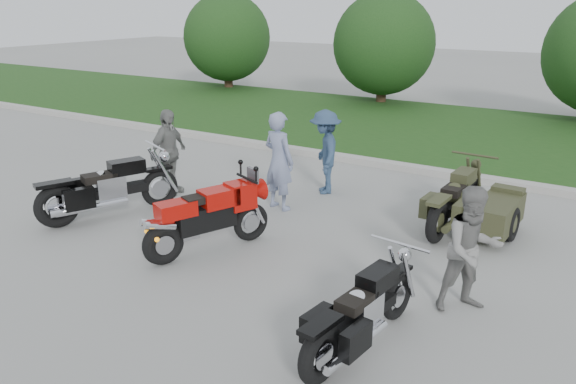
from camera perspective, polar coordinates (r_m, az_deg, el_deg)
The scene contains 13 objects.
ground at distance 8.41m, azimuth -7.80°, elevation -7.08°, with size 80.00×80.00×0.00m, color #9A9B95.
curb at distance 13.24m, azimuth 8.78°, elevation 2.97°, with size 60.00×0.30×0.15m, color #ACA9A2.
grass_strip at distance 17.04m, azimuth 14.35°, elevation 6.15°, with size 60.00×8.00×0.14m, color #2C521C.
tree_far_left at distance 24.40m, azimuth -6.21°, elevation 15.34°, with size 3.60×3.60×4.00m.
tree_mid_left at distance 20.88m, azimuth 9.71°, elevation 14.61°, with size 3.60×3.60×4.00m.
sportbike_red at distance 8.51m, azimuth -8.37°, elevation -2.44°, with size 0.99×2.02×1.01m.
cruiser_left at distance 10.33m, azimuth -18.16°, elevation 0.14°, with size 1.17×2.41×0.99m.
cruiser_right at distance 6.24m, azimuth 7.20°, elevation -12.44°, with size 0.48×2.18×0.84m.
cruiser_sidecar at distance 9.68m, azimuth 18.80°, elevation -1.66°, with size 1.21×2.36×0.91m.
person_stripe at distance 10.16m, azimuth -0.93°, elevation 3.17°, with size 0.66×0.43×1.81m, color #808CAE.
person_grey at distance 7.17m, azimuth 18.20°, elevation -5.60°, with size 0.78×0.61×1.60m, color gray.
person_denim at distance 11.08m, azimuth 3.77°, elevation 4.08°, with size 1.07×0.62×1.66m, color #304765.
person_back at distance 11.23m, azimuth -12.04°, elevation 3.97°, with size 0.99×0.41×1.69m, color gray.
Camera 1 is at (4.90, -5.77, 3.66)m, focal length 35.00 mm.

